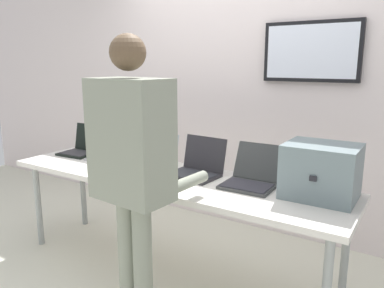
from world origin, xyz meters
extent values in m
cube|color=beige|center=(0.00, 0.00, -0.02)|extent=(8.00, 8.00, 0.04)
cube|color=silver|center=(0.00, 1.13, 1.33)|extent=(8.00, 0.06, 2.66)
cube|color=black|center=(0.69, 1.08, 1.66)|extent=(0.79, 0.05, 0.49)
cube|color=white|center=(0.69, 1.06, 1.66)|extent=(0.73, 0.02, 0.43)
cube|color=silver|center=(0.00, 0.00, 0.75)|extent=(2.63, 0.70, 0.04)
cylinder|color=#939896|center=(-1.21, -0.25, 0.36)|extent=(0.05, 0.05, 0.73)
cylinder|color=#939896|center=(-1.21, 0.25, 0.36)|extent=(0.05, 0.05, 0.73)
cylinder|color=#939896|center=(1.21, 0.25, 0.36)|extent=(0.05, 0.05, 0.73)
cube|color=slate|center=(1.05, 0.14, 0.93)|extent=(0.42, 0.35, 0.33)
cube|color=black|center=(1.05, -0.04, 0.93)|extent=(0.04, 0.01, 0.03)
cube|color=black|center=(-1.05, 0.08, 0.78)|extent=(0.32, 0.27, 0.02)
cube|color=#313034|center=(-1.05, 0.06, 0.79)|extent=(0.29, 0.21, 0.00)
cube|color=black|center=(-1.06, 0.22, 0.91)|extent=(0.31, 0.08, 0.24)
cube|color=white|center=(-1.06, 0.23, 0.91)|extent=(0.28, 0.07, 0.21)
cube|color=#B1AFB4|center=(-0.66, 0.08, 0.78)|extent=(0.37, 0.26, 0.02)
cube|color=#2A2934|center=(-0.66, 0.06, 0.79)|extent=(0.34, 0.21, 0.00)
cube|color=#B1AFB4|center=(-0.65, 0.23, 0.91)|extent=(0.36, 0.09, 0.24)
cube|color=white|center=(-0.65, 0.23, 0.91)|extent=(0.33, 0.07, 0.21)
cube|color=#AAB6BC|center=(-0.22, 0.06, 0.78)|extent=(0.32, 0.26, 0.02)
cube|color=#28342E|center=(-0.22, 0.05, 0.79)|extent=(0.29, 0.21, 0.00)
cube|color=#AAB6BC|center=(-0.21, 0.21, 0.91)|extent=(0.31, 0.07, 0.24)
cube|color=white|center=(-0.21, 0.21, 0.91)|extent=(0.29, 0.06, 0.21)
cube|color=#28262B|center=(0.17, 0.07, 0.78)|extent=(0.37, 0.28, 0.02)
cube|color=#2D2E33|center=(0.17, 0.06, 0.79)|extent=(0.34, 0.23, 0.00)
cube|color=#28262B|center=(0.18, 0.22, 0.91)|extent=(0.36, 0.09, 0.25)
cube|color=white|center=(0.18, 0.23, 0.91)|extent=(0.33, 0.07, 0.22)
cube|color=#363838|center=(0.61, 0.06, 0.78)|extent=(0.34, 0.27, 0.02)
cube|color=#2E2D35|center=(0.61, 0.04, 0.79)|extent=(0.31, 0.22, 0.00)
cube|color=#363838|center=(0.61, 0.24, 0.91)|extent=(0.34, 0.13, 0.24)
cube|color=#304F77|center=(0.61, 0.25, 0.90)|extent=(0.31, 0.11, 0.21)
cylinder|color=gray|center=(0.16, -0.63, 0.42)|extent=(0.12, 0.12, 0.84)
cylinder|color=gray|center=(0.29, -0.63, 0.42)|extent=(0.12, 0.12, 0.84)
cube|color=gray|center=(0.22, -0.63, 1.17)|extent=(0.46, 0.29, 0.66)
sphere|color=brown|center=(0.22, -0.63, 1.63)|extent=(0.19, 0.19, 0.19)
cylinder|color=gray|center=(0.08, -0.33, 0.89)|extent=(0.10, 0.32, 0.07)
cylinder|color=gray|center=(0.41, -0.35, 0.89)|extent=(0.10, 0.32, 0.07)
camera|label=1|loc=(1.56, -2.12, 1.57)|focal=35.02mm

